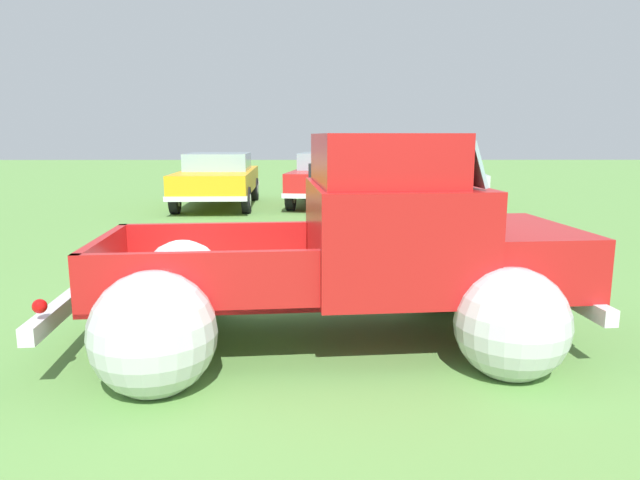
# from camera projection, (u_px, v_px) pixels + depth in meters

# --- Properties ---
(ground_plane) EXTENTS (80.00, 80.00, 0.00)m
(ground_plane) POSITION_uv_depth(u_px,v_px,m) (321.00, 340.00, 5.32)
(ground_plane) COLOR #609347
(vintage_pickup_truck) EXTENTS (4.77, 3.08, 1.96)m
(vintage_pickup_truck) POSITION_uv_depth(u_px,v_px,m) (362.00, 261.00, 5.22)
(vintage_pickup_truck) COLOR black
(vintage_pickup_truck) RESTS_ON ground
(show_car_0) EXTENTS (2.10, 4.62, 1.43)m
(show_car_0) POSITION_uv_depth(u_px,v_px,m) (218.00, 177.00, 15.27)
(show_car_0) COLOR black
(show_car_0) RESTS_ON ground
(show_car_1) EXTENTS (2.32, 4.38, 1.43)m
(show_car_1) POSITION_uv_depth(u_px,v_px,m) (327.00, 177.00, 15.65)
(show_car_1) COLOR black
(show_car_1) RESTS_ON ground
(show_car_2) EXTENTS (2.35, 4.44, 1.43)m
(show_car_2) POSITION_uv_depth(u_px,v_px,m) (443.00, 177.00, 15.28)
(show_car_2) COLOR black
(show_car_2) RESTS_ON ground
(spectator_0) EXTENTS (0.35, 0.53, 1.75)m
(spectator_0) POSITION_uv_depth(u_px,v_px,m) (470.00, 182.00, 11.15)
(spectator_0) COLOR black
(spectator_0) RESTS_ON ground
(spectator_1) EXTENTS (0.50, 0.47, 1.59)m
(spectator_1) POSITION_uv_depth(u_px,v_px,m) (320.00, 188.00, 10.90)
(spectator_1) COLOR navy
(spectator_1) RESTS_ON ground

